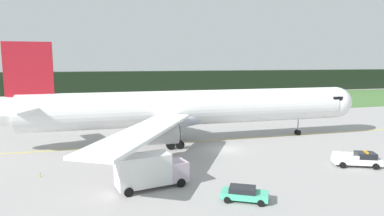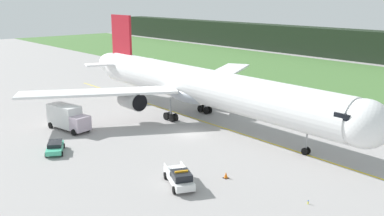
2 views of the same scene
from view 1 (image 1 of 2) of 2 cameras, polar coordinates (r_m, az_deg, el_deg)
The scene contains 10 objects.
ground at distance 48.89m, azimuth 5.92°, elevation -7.04°, with size 320.00×320.00×0.00m, color #9B9796.
grass_verge at distance 101.17m, azimuth -5.63°, elevation 0.78°, with size 320.00×47.31×0.04m, color #467037.
distant_tree_line at distance 131.32m, azimuth -8.05°, elevation 4.33°, with size 288.00×7.76×8.89m, color black.
taxiway_centerline_main at distance 53.03m, azimuth 0.01°, elevation -5.80°, with size 79.89×0.30×0.01m, color yellow.
airliner at distance 51.84m, azimuth -0.70°, elevation -0.06°, with size 59.97×47.95×15.30m.
ops_pickup_truck at distance 45.40m, azimuth 26.65°, elevation -7.86°, with size 5.77×3.97×1.94m.
catering_truck at distance 34.04m, azimuth -7.26°, elevation -10.53°, with size 7.50×3.82×3.69m.
staff_car at distance 31.67m, azimuth 8.92°, elevation -14.25°, with size 4.58×3.66×1.30m.
apron_cone at distance 50.20m, azimuth 24.24°, elevation -6.93°, with size 0.54×0.54×0.68m.
taxiway_edge_light_west at distance 40.95m, azimuth -24.60°, elevation -10.33°, with size 0.12×0.12×0.51m.
Camera 1 is at (-17.56, -43.85, 12.63)m, focal length 31.10 mm.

